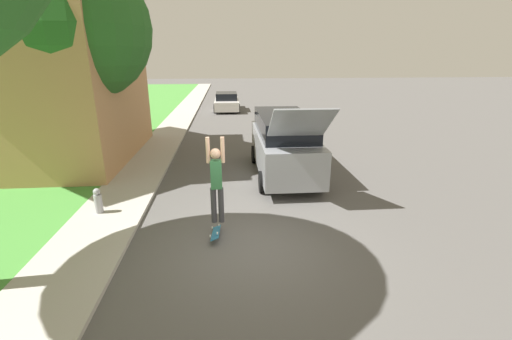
% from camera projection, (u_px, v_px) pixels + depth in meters
% --- Properties ---
extents(ground_plane, '(120.00, 120.00, 0.00)m').
position_uv_depth(ground_plane, '(249.00, 245.00, 7.73)').
color(ground_plane, '#54514F').
extents(lawn, '(10.00, 80.00, 0.08)m').
position_uv_depth(lawn, '(25.00, 169.00, 12.75)').
color(lawn, '#478E38').
rests_on(lawn, ground_plane).
extents(sidewalk, '(1.80, 80.00, 0.10)m').
position_uv_depth(sidewalk, '(145.00, 166.00, 13.10)').
color(sidewalk, '#ADA89E').
rests_on(sidewalk, ground_plane).
extents(house, '(9.07, 8.08, 8.34)m').
position_uv_depth(house, '(9.00, 46.00, 12.75)').
color(house, tan).
rests_on(house, lawn).
extents(lawn_tree_far, '(4.84, 4.84, 7.31)m').
position_uv_depth(lawn_tree_far, '(78.00, 28.00, 11.52)').
color(lawn_tree_far, brown).
rests_on(lawn_tree_far, lawn).
extents(suv_parked, '(2.02, 5.83, 2.85)m').
position_uv_depth(suv_parked, '(284.00, 143.00, 11.94)').
color(suv_parked, gray).
rests_on(suv_parked, ground_plane).
extents(car_down_street, '(1.94, 4.44, 1.37)m').
position_uv_depth(car_down_street, '(227.00, 102.00, 26.63)').
color(car_down_street, silver).
rests_on(car_down_street, ground_plane).
extents(skateboarder, '(0.41, 0.23, 2.03)m').
position_uv_depth(skateboarder, '(216.00, 179.00, 7.67)').
color(skateboarder, '#38383D').
rests_on(skateboarder, ground_plane).
extents(skateboard, '(0.24, 0.82, 0.24)m').
position_uv_depth(skateboard, '(216.00, 232.00, 7.99)').
color(skateboard, '#236B99').
rests_on(skateboard, ground_plane).
extents(fire_hydrant, '(0.20, 0.20, 0.68)m').
position_uv_depth(fire_hydrant, '(98.00, 201.00, 9.00)').
color(fire_hydrant, '#99999E').
rests_on(fire_hydrant, sidewalk).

